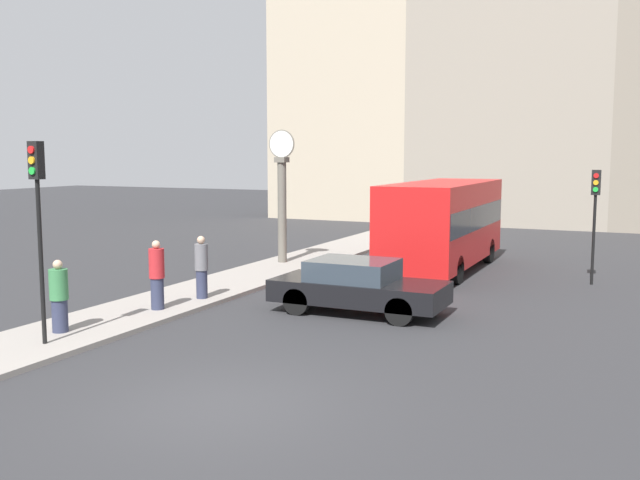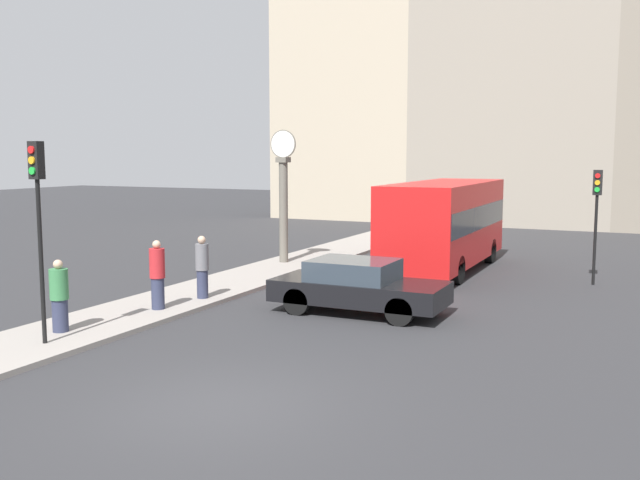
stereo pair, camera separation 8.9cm
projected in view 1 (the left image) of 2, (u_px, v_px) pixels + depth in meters
ground_plane at (220, 405)px, 11.42m from camera, size 120.00×120.00×0.00m
sidewalk_corner at (274, 270)px, 24.41m from camera, size 2.52×27.80×0.12m
building_row at (547, 74)px, 39.25m from camera, size 31.23×5.00×19.33m
sedan_car at (357, 286)px, 17.96m from camera, size 4.35×1.88×1.36m
bus_distant at (443, 221)px, 24.43m from camera, size 2.47×7.76×3.04m
traffic_light_near at (38, 201)px, 14.33m from camera, size 0.26×0.24×4.14m
traffic_light_far at (595, 203)px, 21.66m from camera, size 0.26×0.24×3.52m
street_clock at (282, 197)px, 25.45m from camera, size 1.00×0.41×4.73m
pedestrian_grey_jacket at (202, 267)px, 19.19m from camera, size 0.36×0.36×1.70m
pedestrian_green_hoodie at (59, 297)px, 15.55m from camera, size 0.40×0.40×1.60m
pedestrian_red_top at (157, 275)px, 17.82m from camera, size 0.39×0.39×1.74m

